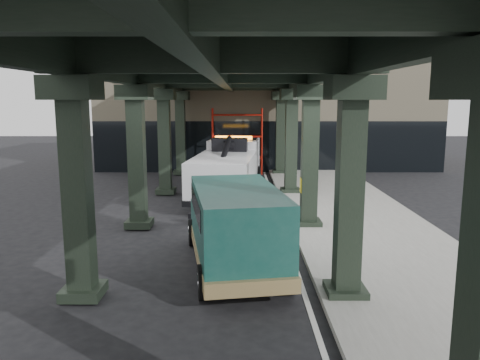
{
  "coord_description": "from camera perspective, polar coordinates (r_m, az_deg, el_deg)",
  "views": [
    {
      "loc": [
        0.2,
        -14.11,
        4.5
      ],
      "look_at": [
        0.18,
        2.21,
        1.7
      ],
      "focal_mm": 35.0,
      "sensor_mm": 36.0,
      "label": 1
    }
  ],
  "objects": [
    {
      "name": "ground",
      "position": [
        14.81,
        -0.72,
        -7.95
      ],
      "size": [
        90.0,
        90.0,
        0.0
      ],
      "primitive_type": "plane",
      "color": "black",
      "rests_on": "ground"
    },
    {
      "name": "viaduct",
      "position": [
        16.15,
        -2.12,
        13.14
      ],
      "size": [
        7.4,
        32.0,
        6.4
      ],
      "color": "black",
      "rests_on": "ground"
    },
    {
      "name": "building",
      "position": [
        34.16,
        3.12,
        8.88
      ],
      "size": [
        22.0,
        10.0,
        8.0
      ],
      "primitive_type": "cube",
      "color": "#C6B793",
      "rests_on": "ground"
    },
    {
      "name": "scaffolding",
      "position": [
        28.85,
        -0.34,
        4.98
      ],
      "size": [
        3.08,
        0.88,
        4.0
      ],
      "color": "red",
      "rests_on": "ground"
    },
    {
      "name": "tow_truck",
      "position": [
        21.87,
        -1.37,
        1.56
      ],
      "size": [
        3.3,
        8.9,
        2.85
      ],
      "rotation": [
        0.0,
        0.0,
        -0.11
      ],
      "color": "black",
      "rests_on": "ground"
    },
    {
      "name": "lane_stripe",
      "position": [
        16.79,
        5.22,
        -5.83
      ],
      "size": [
        0.12,
        38.0,
        0.01
      ],
      "primitive_type": "cube",
      "color": "silver",
      "rests_on": "ground"
    },
    {
      "name": "towed_van",
      "position": [
        12.43,
        -0.62,
        -5.54
      ],
      "size": [
        3.0,
        5.87,
        2.28
      ],
      "rotation": [
        0.0,
        0.0,
        0.16
      ],
      "color": "#13453D",
      "rests_on": "ground"
    },
    {
      "name": "sidewalk",
      "position": [
        17.25,
        14.56,
        -5.45
      ],
      "size": [
        5.0,
        40.0,
        0.15
      ],
      "primitive_type": "cube",
      "color": "gray",
      "rests_on": "ground"
    }
  ]
}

